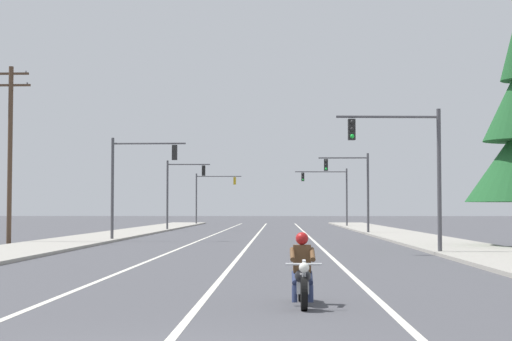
{
  "coord_description": "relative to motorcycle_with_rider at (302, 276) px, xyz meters",
  "views": [
    {
      "loc": [
        1.5,
        -9.79,
        1.94
      ],
      "look_at": [
        0.79,
        15.33,
        3.14
      ],
      "focal_mm": 56.26,
      "sensor_mm": 36.0,
      "label": 1
    }
  ],
  "objects": [
    {
      "name": "traffic_signal_far_right",
      "position": [
        5.14,
        68.97,
        3.55
      ],
      "size": [
        5.58,
        0.65,
        6.2
      ],
      "color": "#47474C",
      "rests_on": "ground"
    },
    {
      "name": "motorcycle_with_rider",
      "position": [
        0.0,
        0.0,
        0.0
      ],
      "size": [
        0.7,
        2.19,
        1.46
      ],
      "color": "black",
      "rests_on": "ground"
    },
    {
      "name": "lane_stripe_left",
      "position": [
        -5.3,
        38.61,
        -0.58
      ],
      "size": [
        0.16,
        100.0,
        0.01
      ],
      "primitive_type": "cube",
      "color": "beige",
      "rests_on": "ground"
    },
    {
      "name": "lane_stripe_right",
      "position": [
        1.63,
        38.61,
        -0.58
      ],
      "size": [
        0.16,
        100.0,
        0.01
      ],
      "primitive_type": "cube",
      "color": "beige",
      "rests_on": "ground"
    },
    {
      "name": "traffic_signal_mid_right",
      "position": [
        5.32,
        45.54,
        3.45
      ],
      "size": [
        3.87,
        0.37,
        6.2
      ],
      "color": "#47474C",
      "rests_on": "ground"
    },
    {
      "name": "sidewalk_kerb_left",
      "position": [
        -12.16,
        33.61,
        -0.52
      ],
      "size": [
        4.4,
        110.0,
        0.14
      ],
      "primitive_type": "cube",
      "color": "#9E998E",
      "rests_on": "ground"
    },
    {
      "name": "utility_pole_left_near",
      "position": [
        -15.42,
        27.87,
        4.72
      ],
      "size": [
        2.19,
        0.26,
        9.88
      ],
      "color": "#4C3828",
      "rests_on": "ground"
    },
    {
      "name": "traffic_signal_mid_left",
      "position": [
        -9.24,
        54.36,
        3.45
      ],
      "size": [
        3.85,
        0.42,
        6.2
      ],
      "color": "#47474C",
      "rests_on": "ground"
    },
    {
      "name": "traffic_signal_near_left",
      "position": [
        -9.19,
        31.61,
        3.49
      ],
      "size": [
        4.5,
        0.37,
        6.2
      ],
      "color": "#47474C",
      "rests_on": "ground"
    },
    {
      "name": "sidewalk_kerb_right",
      "position": [
        8.22,
        33.61,
        -0.52
      ],
      "size": [
        4.4,
        110.0,
        0.14
      ],
      "primitive_type": "cube",
      "color": "#9E998E",
      "rests_on": "ground"
    },
    {
      "name": "traffic_signal_near_right",
      "position": [
        5.1,
        17.98,
        3.49
      ],
      "size": [
        4.48,
        0.56,
        6.2
      ],
      "color": "#47474C",
      "rests_on": "ground"
    },
    {
      "name": "lane_stripe_center",
      "position": [
        -2.07,
        38.61,
        -0.58
      ],
      "size": [
        0.16,
        100.0,
        0.01
      ],
      "primitive_type": "cube",
      "color": "beige",
      "rests_on": "ground"
    },
    {
      "name": "traffic_signal_far_left",
      "position": [
        -8.83,
        80.65,
        3.55
      ],
      "size": [
        5.56,
        0.37,
        6.2
      ],
      "color": "#47474C",
      "rests_on": "ground"
    }
  ]
}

